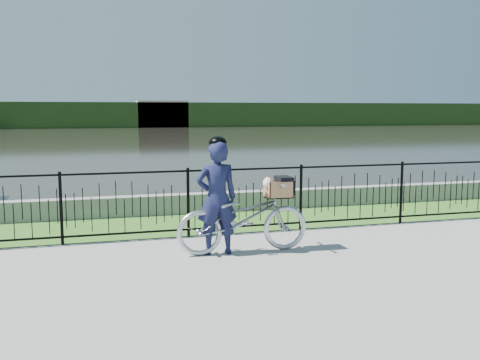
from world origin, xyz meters
name	(u,v)px	position (x,y,z in m)	size (l,w,h in m)	color
ground	(278,257)	(0.00, 0.00, 0.00)	(120.00, 120.00, 0.00)	gray
grass_strip	(231,221)	(0.00, 2.60, 0.00)	(60.00, 2.00, 0.01)	#386B21
water	(126,139)	(0.00, 33.00, 0.00)	(120.00, 120.00, 0.00)	#26261D
quay_wall	(219,202)	(0.00, 3.60, 0.20)	(60.00, 0.30, 0.40)	gray
fence	(246,200)	(0.00, 1.60, 0.58)	(14.00, 0.06, 1.15)	black
far_treeline	(111,115)	(0.00, 60.00, 1.50)	(120.00, 6.00, 3.00)	#264219
far_building_right	(162,114)	(6.00, 58.50, 1.60)	(6.00, 3.00, 3.20)	#AAA088
bicycle_rig	(244,217)	(-0.39, 0.40, 0.53)	(1.97, 0.69, 1.13)	#B8BCC5
cyclist	(217,196)	(-0.79, 0.42, 0.85)	(0.61, 0.40, 1.72)	#141838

